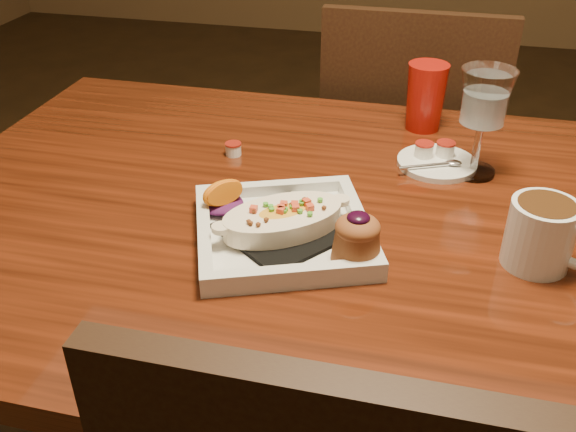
% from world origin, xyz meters
% --- Properties ---
extents(table, '(1.50, 0.90, 0.75)m').
position_xyz_m(table, '(0.00, 0.00, 0.65)').
color(table, maroon).
rests_on(table, floor).
extents(chair_far, '(0.42, 0.42, 0.93)m').
position_xyz_m(chair_far, '(-0.00, 0.63, 0.51)').
color(chair_far, black).
rests_on(chair_far, floor).
extents(plate, '(0.31, 0.31, 0.08)m').
position_xyz_m(plate, '(-0.12, -0.09, 0.78)').
color(plate, white).
rests_on(plate, table).
extents(coffee_mug, '(0.12, 0.09, 0.09)m').
position_xyz_m(coffee_mug, '(0.21, -0.07, 0.80)').
color(coffee_mug, white).
rests_on(coffee_mug, table).
extents(goblet, '(0.09, 0.09, 0.18)m').
position_xyz_m(goblet, '(0.13, 0.18, 0.88)').
color(goblet, silver).
rests_on(goblet, table).
extents(saucer, '(0.14, 0.14, 0.09)m').
position_xyz_m(saucer, '(0.06, 0.19, 0.76)').
color(saucer, white).
rests_on(saucer, table).
extents(creamer_loose, '(0.03, 0.03, 0.02)m').
position_xyz_m(creamer_loose, '(-0.29, 0.15, 0.76)').
color(creamer_loose, white).
rests_on(creamer_loose, table).
extents(red_tumbler, '(0.08, 0.08, 0.13)m').
position_xyz_m(red_tumbler, '(0.03, 0.35, 0.81)').
color(red_tumbler, '#AF140C').
rests_on(red_tumbler, table).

